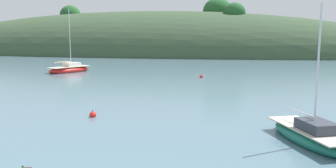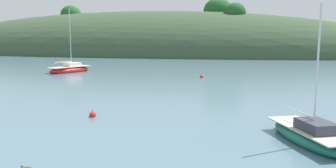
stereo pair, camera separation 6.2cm
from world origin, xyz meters
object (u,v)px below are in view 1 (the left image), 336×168
Objects in this scene: sailboat_red_portside at (310,136)px; mooring_buoy_channel at (201,77)px; mooring_buoy_inner at (93,115)px; sailboat_grey_yawl at (69,69)px.

sailboat_red_portside is 26.31m from mooring_buoy_channel.
mooring_buoy_inner and mooring_buoy_channel have the same top height.
sailboat_grey_yawl reaches higher than mooring_buoy_inner.
mooring_buoy_inner is 22.76m from mooring_buoy_channel.
sailboat_grey_yawl reaches higher than sailboat_red_portside.
mooring_buoy_inner is 1.00× the size of mooring_buoy_channel.
mooring_buoy_inner is (15.70, -24.58, -0.29)m from sailboat_grey_yawl.
mooring_buoy_channel is at bearing 80.02° from mooring_buoy_inner.
sailboat_grey_yawl reaches higher than mooring_buoy_channel.
sailboat_grey_yawl is 17.23× the size of mooring_buoy_inner.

